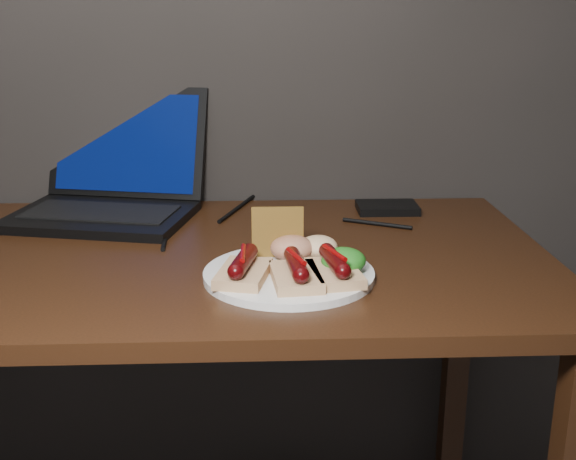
% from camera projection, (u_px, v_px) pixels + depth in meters
% --- Properties ---
extents(desk, '(1.40, 0.70, 0.75)m').
position_uv_depth(desk, '(149.00, 301.00, 1.27)').
color(desk, '#32190C').
rests_on(desk, ground).
extents(laptop, '(0.40, 0.39, 0.25)m').
position_uv_depth(laptop, '(111.00, 187.00, 1.48)').
color(laptop, black).
rests_on(laptop, desk).
extents(hard_drive, '(0.13, 0.09, 0.02)m').
position_uv_depth(hard_drive, '(387.00, 208.00, 1.50)').
color(hard_drive, black).
rests_on(hard_drive, desk).
extents(desk_cables, '(0.95, 0.38, 0.01)m').
position_uv_depth(desk_cables, '(167.00, 224.00, 1.41)').
color(desk_cables, black).
rests_on(desk_cables, desk).
extents(plate, '(0.29, 0.29, 0.01)m').
position_uv_depth(plate, '(289.00, 274.00, 1.13)').
color(plate, white).
rests_on(plate, desk).
extents(bread_sausage_left, '(0.09, 0.13, 0.04)m').
position_uv_depth(bread_sausage_left, '(243.00, 268.00, 1.09)').
color(bread_sausage_left, '#D8B47F').
rests_on(bread_sausage_left, plate).
extents(bread_sausage_center, '(0.08, 0.12, 0.04)m').
position_uv_depth(bread_sausage_center, '(296.00, 271.00, 1.08)').
color(bread_sausage_center, '#D8B47F').
rests_on(bread_sausage_center, plate).
extents(bread_sausage_right, '(0.09, 0.12, 0.04)m').
position_uv_depth(bread_sausage_right, '(334.00, 268.00, 1.10)').
color(bread_sausage_right, '#D8B47F').
rests_on(bread_sausage_right, plate).
extents(crispbread, '(0.09, 0.01, 0.08)m').
position_uv_depth(crispbread, '(278.00, 232.00, 1.18)').
color(crispbread, olive).
rests_on(crispbread, plate).
extents(salad_greens, '(0.07, 0.07, 0.04)m').
position_uv_depth(salad_greens, '(344.00, 260.00, 1.12)').
color(salad_greens, '#175110').
rests_on(salad_greens, plate).
extents(salsa_mound, '(0.07, 0.07, 0.04)m').
position_uv_depth(salsa_mound, '(292.00, 248.00, 1.18)').
color(salsa_mound, '#9D190F').
rests_on(salsa_mound, plate).
extents(coleslaw_mound, '(0.06, 0.06, 0.04)m').
position_uv_depth(coleslaw_mound, '(318.00, 246.00, 1.19)').
color(coleslaw_mound, beige).
rests_on(coleslaw_mound, plate).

